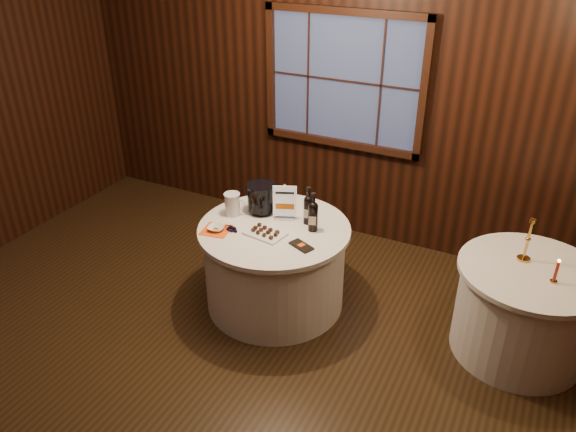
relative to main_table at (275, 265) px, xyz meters
The scene contains 16 objects.
ground 1.07m from the main_table, 90.00° to the right, with size 6.00×6.00×0.00m, color black.
back_wall 1.88m from the main_table, 90.00° to the left, with size 6.00×0.10×3.00m.
main_table is the anchor object (origin of this frame).
side_table 2.02m from the main_table, ahead, with size 1.08×1.08×0.77m.
sign_stand 0.52m from the main_table, 86.41° to the left, with size 0.19×0.15×0.32m.
port_bottle_left 0.60m from the main_table, 40.39° to the left, with size 0.08×0.09×0.33m.
port_bottle_right 0.62m from the main_table, 18.01° to the left, with size 0.08×0.09×0.34m.
ice_bucket 0.60m from the main_table, 139.83° to the left, with size 0.26×0.26×0.26m.
chocolate_plate 0.43m from the main_table, 94.11° to the right, with size 0.35×0.26×0.05m.
chocolate_box 0.54m from the main_table, 28.10° to the right, with size 0.20×0.10×0.02m, color black.
grape_bunch 0.53m from the main_table, 144.65° to the right, with size 0.17×0.09×0.04m.
glass_pitcher 0.64m from the main_table, behind, with size 0.19×0.14×0.20m.
orange_napkin 0.61m from the main_table, 147.13° to the right, with size 0.23×0.23×0.00m, color #ED5313.
cracker_bowl 0.63m from the main_table, 147.13° to the right, with size 0.13×0.13×0.03m, color white.
brass_candlestick 2.03m from the main_table, 11.97° to the left, with size 0.10×0.10×0.35m.
red_candle 2.20m from the main_table, ahead, with size 0.05×0.05×0.19m.
Camera 1 is at (1.91, -2.57, 3.10)m, focal length 35.00 mm.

